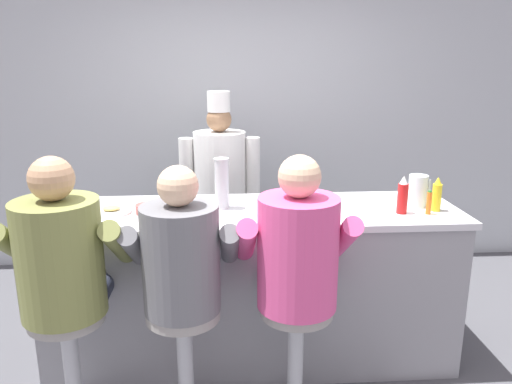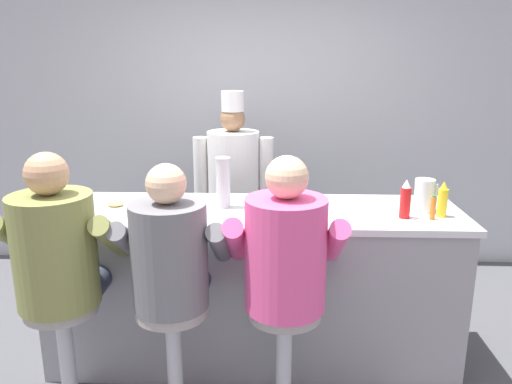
% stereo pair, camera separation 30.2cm
% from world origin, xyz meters
% --- Properties ---
extents(wall_back, '(10.00, 0.06, 2.70)m').
position_xyz_m(wall_back, '(0.00, 2.04, 1.35)').
color(wall_back, '#B2B7BC').
rests_on(wall_back, ground_plane).
extents(diner_counter, '(2.57, 0.74, 1.01)m').
position_xyz_m(diner_counter, '(0.00, 0.37, 0.51)').
color(diner_counter, gray).
rests_on(diner_counter, ground_plane).
extents(ketchup_bottle_red, '(0.06, 0.06, 0.23)m').
position_xyz_m(ketchup_bottle_red, '(0.89, 0.23, 1.12)').
color(ketchup_bottle_red, red).
rests_on(ketchup_bottle_red, diner_counter).
extents(mustard_bottle_yellow, '(0.06, 0.06, 0.21)m').
position_xyz_m(mustard_bottle_yellow, '(1.12, 0.26, 1.11)').
color(mustard_bottle_yellow, yellow).
rests_on(mustard_bottle_yellow, diner_counter).
extents(hot_sauce_bottle_orange, '(0.03, 0.03, 0.14)m').
position_xyz_m(hot_sauce_bottle_orange, '(1.05, 0.20, 1.09)').
color(hot_sauce_bottle_orange, orange).
rests_on(hot_sauce_bottle_orange, diner_counter).
extents(water_pitcher_clear, '(0.14, 0.12, 0.20)m').
position_xyz_m(water_pitcher_clear, '(1.04, 0.37, 1.11)').
color(water_pitcher_clear, silver).
rests_on(water_pitcher_clear, diner_counter).
extents(breakfast_plate, '(0.23, 0.23, 0.05)m').
position_xyz_m(breakfast_plate, '(-0.85, 0.34, 1.03)').
color(breakfast_plate, white).
rests_on(breakfast_plate, diner_counter).
extents(cereal_bowl, '(0.14, 0.14, 0.06)m').
position_xyz_m(cereal_bowl, '(-0.63, 0.32, 1.04)').
color(cereal_bowl, '#B24C47').
rests_on(cereal_bowl, diner_counter).
extents(coffee_mug_white, '(0.13, 0.08, 0.08)m').
position_xyz_m(coffee_mug_white, '(0.13, 0.39, 1.05)').
color(coffee_mug_white, white).
rests_on(coffee_mug_white, diner_counter).
extents(coffee_mug_blue, '(0.14, 0.09, 0.08)m').
position_xyz_m(coffee_mug_blue, '(0.08, 0.24, 1.05)').
color(coffee_mug_blue, '#4C7AB2').
rests_on(coffee_mug_blue, diner_counter).
extents(cup_stack_steel, '(0.09, 0.09, 0.32)m').
position_xyz_m(cup_stack_steel, '(-0.18, 0.41, 1.17)').
color(cup_stack_steel, '#B7BABF').
rests_on(cup_stack_steel, diner_counter).
extents(napkin_dispenser_chrome, '(0.12, 0.07, 0.11)m').
position_xyz_m(napkin_dispenser_chrome, '(0.28, 0.21, 1.07)').
color(napkin_dispenser_chrome, silver).
rests_on(napkin_dispenser_chrome, diner_counter).
extents(diner_seated_olive, '(0.62, 0.62, 1.49)m').
position_xyz_m(diner_seated_olive, '(-0.97, -0.24, 0.93)').
color(diner_seated_olive, '#B2B5BA').
rests_on(diner_seated_olive, ground_plane).
extents(diner_seated_grey, '(0.58, 0.58, 1.43)m').
position_xyz_m(diner_seated_grey, '(-0.39, -0.24, 0.90)').
color(diner_seated_grey, '#B2B5BA').
rests_on(diner_seated_grey, ground_plane).
extents(diner_seated_pink, '(0.62, 0.61, 1.48)m').
position_xyz_m(diner_seated_pink, '(0.19, -0.24, 0.92)').
color(diner_seated_pink, '#B2B5BA').
rests_on(diner_seated_pink, ground_plane).
extents(cook_in_whites_near, '(0.65, 0.42, 1.67)m').
position_xyz_m(cook_in_whites_near, '(-0.20, 1.38, 0.92)').
color(cook_in_whites_near, '#232328').
rests_on(cook_in_whites_near, ground_plane).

